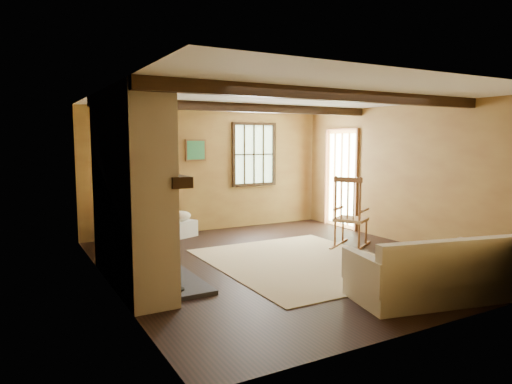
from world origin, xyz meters
TOP-DOWN VIEW (x-y plane):
  - ground at (0.00, 0.00)m, footprint 5.50×5.50m
  - room_envelope at (0.22, 0.26)m, footprint 5.02×5.52m
  - fireplace at (-2.23, -0.00)m, footprint 1.02×2.30m
  - rug at (0.20, -0.20)m, footprint 2.50×3.00m
  - rocking_chair at (1.47, 0.23)m, footprint 0.98×0.84m
  - sofa at (0.60, -2.22)m, footprint 1.97×1.19m
  - firewood_pile at (-1.80, 2.47)m, footprint 0.72×0.13m
  - laundry_basket at (-0.74, 2.40)m, footprint 0.60×0.54m
  - basket_pillow at (-0.74, 2.40)m, footprint 0.38×0.31m
  - armchair at (-1.62, 1.99)m, footprint 1.21×1.22m

SIDE VIEW (x-z plane):
  - ground at x=0.00m, z-range 0.00..0.00m
  - rug at x=0.20m, z-range 0.00..0.01m
  - firewood_pile at x=-1.80m, z-range 0.00..0.26m
  - laundry_basket at x=-0.74m, z-range 0.00..0.30m
  - sofa at x=0.60m, z-range -0.11..0.64m
  - basket_pillow at x=-0.74m, z-range 0.30..0.48m
  - armchair at x=-1.62m, z-range 0.00..0.81m
  - rocking_chair at x=1.47m, z-range -0.09..1.11m
  - fireplace at x=-2.23m, z-range -0.10..2.30m
  - room_envelope at x=0.22m, z-range 0.41..2.85m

